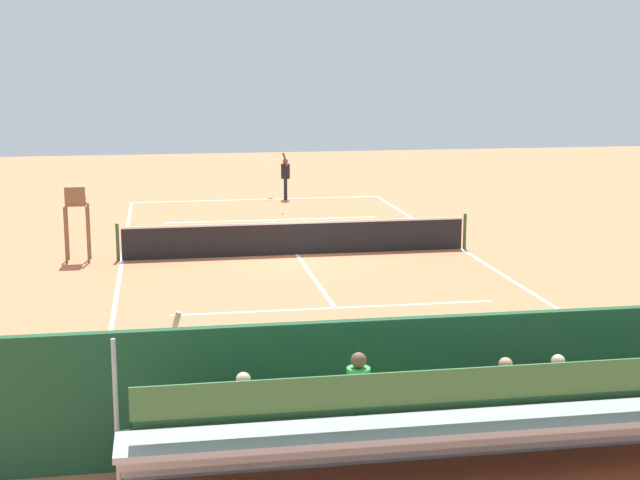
{
  "coord_description": "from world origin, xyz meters",
  "views": [
    {
      "loc": [
        3.9,
        26.55,
        5.65
      ],
      "look_at": [
        0.0,
        4.0,
        1.2
      ],
      "focal_mm": 52.77,
      "sensor_mm": 36.0,
      "label": 1
    }
  ],
  "objects": [
    {
      "name": "court_line_markings",
      "position": [
        0.0,
        -0.04,
        0.0
      ],
      "size": [
        10.1,
        22.2,
        0.01
      ],
      "color": "white",
      "rests_on": "ground"
    },
    {
      "name": "courtside_bench",
      "position": [
        -1.97,
        13.27,
        0.56
      ],
      "size": [
        1.8,
        0.4,
        0.93
      ],
      "color": "#234C2D",
      "rests_on": "ground"
    },
    {
      "name": "tennis_net",
      "position": [
        0.0,
        0.0,
        0.5
      ],
      "size": [
        10.3,
        0.1,
        1.07
      ],
      "color": "black",
      "rests_on": "ground"
    },
    {
      "name": "umpire_chair",
      "position": [
        6.2,
        -0.1,
        1.31
      ],
      "size": [
        0.67,
        0.67,
        2.14
      ],
      "color": "brown",
      "rests_on": "ground"
    },
    {
      "name": "line_judge",
      "position": [
        3.8,
        13.0,
        1.02
      ],
      "size": [
        0.44,
        0.56,
        1.93
      ],
      "color": "#232328",
      "rests_on": "ground"
    },
    {
      "name": "equipment_bag",
      "position": [
        -0.35,
        13.4,
        0.18
      ],
      "size": [
        0.9,
        0.36,
        0.36
      ],
      "primitive_type": "cube",
      "color": "#334C8C",
      "rests_on": "ground"
    },
    {
      "name": "backdrop_wall",
      "position": [
        0.0,
        14.0,
        1.0
      ],
      "size": [
        18.0,
        0.16,
        2.0
      ],
      "primitive_type": "cube",
      "color": "#1E4C2D",
      "rests_on": "ground"
    },
    {
      "name": "tennis_ball_near",
      "position": [
        -0.53,
        -7.16,
        0.03
      ],
      "size": [
        0.07,
        0.07,
        0.07
      ],
      "primitive_type": "sphere",
      "color": "#CCDB33",
      "rests_on": "ground"
    },
    {
      "name": "ground_plane",
      "position": [
        0.0,
        0.0,
        0.0
      ],
      "size": [
        60.0,
        60.0,
        0.0
      ],
      "primitive_type": "plane",
      "color": "#CC7047"
    },
    {
      "name": "tennis_player",
      "position": [
        -1.15,
        -10.82,
        1.02
      ],
      "size": [
        0.42,
        0.55,
        1.93
      ],
      "color": "black",
      "rests_on": "ground"
    },
    {
      "name": "tennis_racket",
      "position": [
        -0.35,
        -10.89,
        0.01
      ],
      "size": [
        0.54,
        0.48,
        0.03
      ],
      "color": "black",
      "rests_on": "ground"
    },
    {
      "name": "bleacher_stand",
      "position": [
        -0.2,
        15.33,
        0.94
      ],
      "size": [
        9.06,
        2.4,
        2.48
      ],
      "color": "#9EA0A5",
      "rests_on": "ground"
    }
  ]
}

